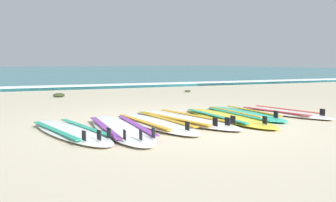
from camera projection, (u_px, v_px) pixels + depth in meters
ground_plane at (193, 125)px, 5.48m from camera, size 80.00×80.00×0.00m
sea at (28, 70)px, 39.69m from camera, size 80.00×60.00×0.10m
wave_foam_strip at (82, 87)px, 12.95m from camera, size 80.00×1.04×0.11m
surfboard_0 at (70, 131)px, 4.75m from camera, size 0.99×2.25×0.18m
surfboard_1 at (120, 128)px, 4.96m from camera, size 0.74×2.46×0.18m
surfboard_2 at (155, 123)px, 5.40m from camera, size 0.77×2.26×0.18m
surfboard_3 at (183, 119)px, 5.77m from camera, size 1.11×2.53×0.18m
surfboard_4 at (227, 117)px, 5.97m from camera, size 0.62×2.42×0.18m
surfboard_5 at (243, 113)px, 6.42m from camera, size 0.55×2.12×0.18m
surfboard_6 at (281, 112)px, 6.54m from camera, size 0.91×2.07×0.18m
seaweed_clump_near_shoreline at (59, 95)px, 9.76m from camera, size 0.31×0.25×0.11m
seaweed_clump_mid_sand at (188, 91)px, 11.36m from camera, size 0.20×0.16×0.07m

